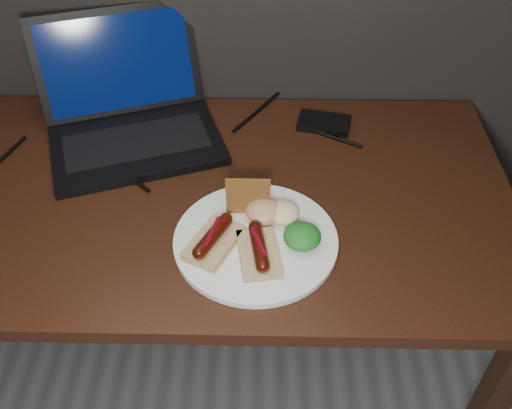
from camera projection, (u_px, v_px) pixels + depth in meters
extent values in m
cube|color=#381B0E|center=(176.00, 196.00, 1.19)|extent=(1.40, 0.70, 0.03)
cube|color=#381B0E|center=(424.00, 225.00, 1.66)|extent=(0.05, 0.05, 0.72)
cube|color=black|center=(137.00, 145.00, 1.28)|extent=(0.43, 0.36, 0.02)
cube|color=black|center=(136.00, 141.00, 1.27)|extent=(0.34, 0.23, 0.00)
cube|color=black|center=(118.00, 62.00, 1.31)|extent=(0.38, 0.21, 0.23)
cube|color=#061542|center=(118.00, 62.00, 1.31)|extent=(0.34, 0.18, 0.20)
cube|color=black|center=(324.00, 123.00, 1.34)|extent=(0.13, 0.10, 0.02)
cylinder|color=black|center=(122.00, 172.00, 1.22)|extent=(0.14, 0.13, 0.01)
cylinder|color=black|center=(259.00, 109.00, 1.39)|extent=(0.12, 0.19, 0.01)
cylinder|color=black|center=(334.00, 138.00, 1.31)|extent=(0.13, 0.08, 0.01)
cylinder|color=white|center=(256.00, 240.00, 1.07)|extent=(0.32, 0.32, 0.01)
cube|color=#D3BE7C|center=(214.00, 243.00, 1.05)|extent=(0.11, 0.13, 0.02)
cylinder|color=#430E04|center=(213.00, 236.00, 1.03)|extent=(0.06, 0.10, 0.02)
sphere|color=#430E04|center=(199.00, 253.00, 1.00)|extent=(0.02, 0.02, 0.02)
sphere|color=#430E04|center=(226.00, 219.00, 1.06)|extent=(0.02, 0.02, 0.02)
cylinder|color=maroon|center=(213.00, 231.00, 1.02)|extent=(0.03, 0.07, 0.01)
cube|color=#D3BE7C|center=(259.00, 254.00, 1.03)|extent=(0.09, 0.12, 0.02)
cylinder|color=#430E04|center=(259.00, 246.00, 1.01)|extent=(0.04, 0.10, 0.02)
sphere|color=#430E04|center=(263.00, 266.00, 0.98)|extent=(0.03, 0.02, 0.02)
sphere|color=#430E04|center=(255.00, 227.00, 1.05)|extent=(0.03, 0.02, 0.02)
cylinder|color=maroon|center=(259.00, 241.00, 1.00)|extent=(0.03, 0.07, 0.01)
cube|color=#A6692D|center=(248.00, 196.00, 1.09)|extent=(0.09, 0.01, 0.08)
ellipsoid|color=#115618|center=(302.00, 236.00, 1.04)|extent=(0.07, 0.07, 0.04)
ellipsoid|color=#A02910|center=(264.00, 211.00, 1.09)|extent=(0.07, 0.07, 0.04)
ellipsoid|color=white|center=(283.00, 213.00, 1.09)|extent=(0.06, 0.06, 0.04)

